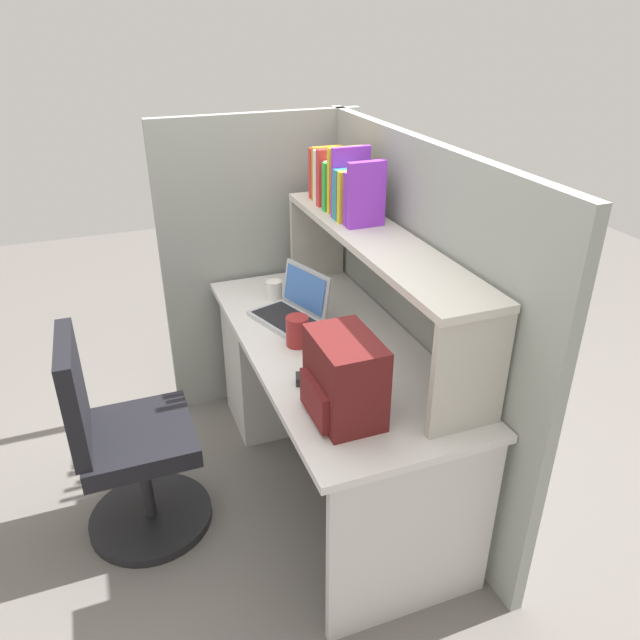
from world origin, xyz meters
TOP-DOWN VIEW (x-y plane):
  - ground_plane at (0.00, 0.00)m, footprint 8.00×8.00m
  - desk at (-0.39, 0.00)m, footprint 1.60×0.70m
  - cubicle_partition_rear at (0.00, 0.38)m, footprint 1.84×0.05m
  - cubicle_partition_left at (-0.85, -0.05)m, footprint 0.05×1.06m
  - overhead_hutch at (0.00, 0.20)m, footprint 1.44×0.28m
  - reference_books_on_shelf at (-0.37, 0.20)m, footprint 0.51×0.19m
  - laptop at (-0.29, -0.07)m, footprint 0.37×0.34m
  - backpack at (0.48, -0.15)m, footprint 0.30×0.23m
  - computer_mouse at (0.25, -0.19)m, footprint 0.09×0.12m
  - paper_cup at (-0.50, -0.10)m, footprint 0.08×0.08m
  - snack_canister at (-0.04, -0.14)m, footprint 0.10×0.10m
  - office_chair at (-0.02, -0.89)m, footprint 0.52×0.52m

SIDE VIEW (x-z plane):
  - ground_plane at x=0.00m, z-range 0.00..0.00m
  - office_chair at x=-0.02m, z-range -0.07..0.86m
  - desk at x=-0.39m, z-range 0.04..0.77m
  - computer_mouse at x=0.25m, z-range 0.73..0.76m
  - cubicle_partition_rear at x=0.00m, z-range 0.00..1.55m
  - cubicle_partition_left at x=-0.85m, z-range 0.00..1.55m
  - paper_cup at x=-0.50m, z-range 0.73..0.82m
  - laptop at x=-0.29m, z-range 0.67..0.89m
  - snack_canister at x=-0.04m, z-range 0.73..0.86m
  - backpack at x=0.48m, z-range 0.73..1.03m
  - overhead_hutch at x=0.00m, z-range 0.86..1.31m
  - reference_books_on_shelf at x=-0.37m, z-range 1.15..1.45m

